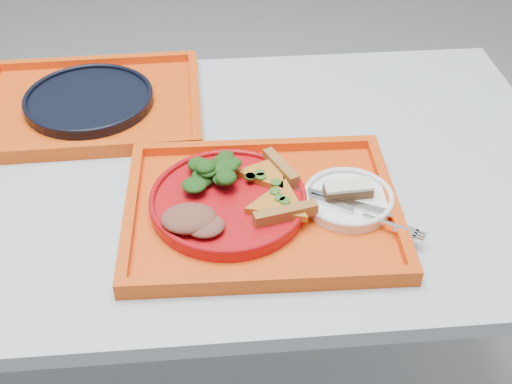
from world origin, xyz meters
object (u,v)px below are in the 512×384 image
tray_main (262,211)px  dinner_plate (228,203)px  tray_far (90,107)px  dessert_bar (348,189)px  navy_plate (89,101)px

tray_main → dinner_plate: size_ratio=1.73×
tray_main → tray_far: size_ratio=1.00×
dinner_plate → dessert_bar: (0.20, -0.00, 0.02)m
dinner_plate → dessert_bar: 0.20m
dinner_plate → navy_plate: bearing=127.9°
tray_main → dinner_plate: bearing=171.3°
tray_main → tray_far: same height
tray_main → tray_far: bearing=133.9°
navy_plate → dessert_bar: (0.47, -0.35, 0.02)m
navy_plate → dessert_bar: 0.58m
tray_main → dessert_bar: dessert_bar is taller
tray_main → dinner_plate: 0.06m
tray_far → dinner_plate: bearing=-53.3°
dessert_bar → tray_main: bearing=179.7°
tray_main → dessert_bar: size_ratio=5.53×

